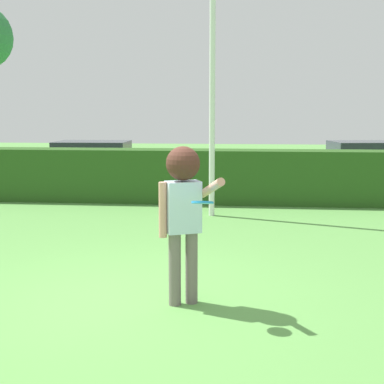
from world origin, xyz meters
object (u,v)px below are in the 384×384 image
lamppost (212,62)px  parked_car_red (93,159)px  frisbee (202,202)px  parked_car_silver (368,160)px  person (183,202)px

lamppost → parked_car_red: lamppost is taller
frisbee → parked_car_silver: frisbee is taller
frisbee → parked_car_red: size_ratio=0.05×
person → parked_car_red: size_ratio=0.43×
parked_car_silver → frisbee: bearing=-109.5°
person → lamppost: size_ratio=0.32×
frisbee → parked_car_silver: 12.48m
parked_car_red → parked_car_silver: 8.52m
parked_car_red → parked_car_silver: bearing=5.1°
frisbee → parked_car_silver: (4.17, 11.75, -0.57)m
person → frisbee: 0.49m
person → parked_car_red: person is taller
person → frisbee: person is taller
parked_car_red → parked_car_silver: (8.48, 0.76, 0.00)m
person → parked_car_silver: (4.42, 11.33, -0.50)m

